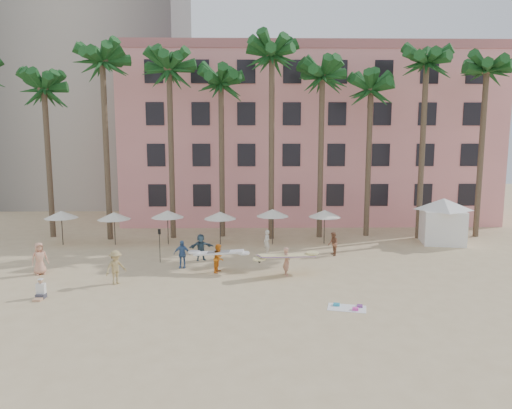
{
  "coord_description": "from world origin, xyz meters",
  "views": [
    {
      "loc": [
        1.15,
        -21.74,
        7.95
      ],
      "look_at": [
        1.63,
        6.0,
        4.0
      ],
      "focal_mm": 32.0,
      "sensor_mm": 36.0,
      "label": 1
    }
  ],
  "objects_px": {
    "pink_hotel": "(304,139)",
    "cabana": "(443,217)",
    "carrier_white": "(219,257)",
    "carrier_yellow": "(287,259)"
  },
  "relations": [
    {
      "from": "pink_hotel",
      "to": "cabana",
      "type": "relative_size",
      "value": 6.62
    },
    {
      "from": "cabana",
      "to": "carrier_white",
      "type": "distance_m",
      "value": 18.46
    },
    {
      "from": "pink_hotel",
      "to": "carrier_white",
      "type": "height_order",
      "value": "pink_hotel"
    },
    {
      "from": "pink_hotel",
      "to": "carrier_white",
      "type": "distance_m",
      "value": 23.39
    },
    {
      "from": "cabana",
      "to": "carrier_yellow",
      "type": "distance_m",
      "value": 15.28
    },
    {
      "from": "carrier_yellow",
      "to": "pink_hotel",
      "type": "bearing_deg",
      "value": 80.57
    },
    {
      "from": "carrier_yellow",
      "to": "carrier_white",
      "type": "bearing_deg",
      "value": 169.41
    },
    {
      "from": "carrier_yellow",
      "to": "carrier_white",
      "type": "xyz_separation_m",
      "value": [
        -4.03,
        0.75,
        -0.05
      ]
    },
    {
      "from": "carrier_white",
      "to": "pink_hotel",
      "type": "bearing_deg",
      "value": 69.97
    },
    {
      "from": "pink_hotel",
      "to": "cabana",
      "type": "bearing_deg",
      "value": -55.58
    }
  ]
}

